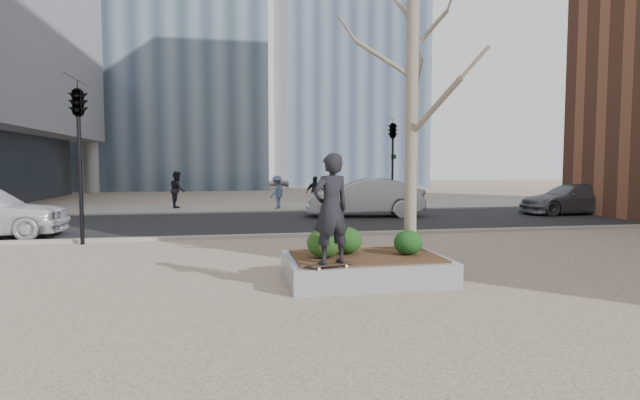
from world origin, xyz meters
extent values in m
plane|color=tan|center=(0.00, 0.00, 0.00)|extent=(120.00, 120.00, 0.00)
cube|color=black|center=(0.00, 10.00, 0.01)|extent=(60.00, 8.00, 0.02)
cube|color=gray|center=(0.00, 17.00, 0.01)|extent=(60.00, 6.00, 0.02)
cube|color=gray|center=(1.00, 0.00, 0.23)|extent=(3.00, 2.00, 0.45)
cube|color=#382314|center=(1.00, 0.00, 0.47)|extent=(2.70, 1.70, 0.04)
ellipsoid|color=black|center=(0.18, -0.16, 0.76)|extent=(0.64, 0.64, 0.55)
ellipsoid|color=#1C3B13|center=(0.67, 0.19, 0.75)|extent=(0.61, 0.61, 0.51)
ellipsoid|color=#113713|center=(1.81, -0.12, 0.72)|extent=(0.55, 0.55, 0.46)
imported|color=black|center=(0.15, -0.88, 1.45)|extent=(0.79, 0.65, 1.86)
imported|color=gray|center=(4.12, 11.31, 0.83)|extent=(5.13, 2.43, 1.62)
imported|color=slate|center=(13.43, 10.64, 0.68)|extent=(4.58, 1.90, 1.32)
imported|color=black|center=(-4.03, 17.11, 0.95)|extent=(0.80, 0.98, 1.85)
imported|color=#475980|center=(0.89, 15.81, 0.85)|extent=(1.11, 1.22, 1.64)
imported|color=black|center=(2.65, 14.76, 0.84)|extent=(1.04, 0.77, 1.63)
camera|label=1|loc=(-1.55, -9.01, 2.18)|focal=28.00mm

